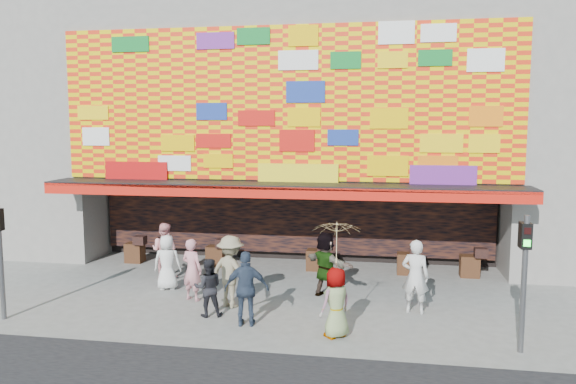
# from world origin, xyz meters

# --- Properties ---
(ground) EXTENTS (90.00, 90.00, 0.00)m
(ground) POSITION_xyz_m (0.00, 0.00, 0.00)
(ground) COLOR slate
(ground) RESTS_ON ground
(shop_building) EXTENTS (15.20, 9.40, 10.00)m
(shop_building) POSITION_xyz_m (0.00, 8.18, 5.23)
(shop_building) COLOR gray
(shop_building) RESTS_ON ground
(neighbor_left) EXTENTS (11.00, 8.00, 12.00)m
(neighbor_left) POSITION_xyz_m (-13.00, 8.00, 6.00)
(neighbor_left) COLOR gray
(neighbor_left) RESTS_ON ground
(signal_left) EXTENTS (0.22, 0.20, 3.00)m
(signal_left) POSITION_xyz_m (-6.20, -1.50, 1.86)
(signal_left) COLOR #59595B
(signal_left) RESTS_ON ground
(signal_right) EXTENTS (0.22, 0.20, 3.00)m
(signal_right) POSITION_xyz_m (6.20, -1.50, 1.86)
(signal_right) COLOR #59595B
(signal_right) RESTS_ON ground
(ped_a) EXTENTS (0.89, 0.67, 1.65)m
(ped_a) POSITION_xyz_m (-3.09, 1.66, 0.82)
(ped_a) COLOR silver
(ped_a) RESTS_ON ground
(ped_b) EXTENTS (0.74, 0.61, 1.75)m
(ped_b) POSITION_xyz_m (-2.01, 0.78, 0.87)
(ped_b) COLOR #C8818A
(ped_b) RESTS_ON ground
(ped_c) EXTENTS (0.86, 0.75, 1.50)m
(ped_c) POSITION_xyz_m (-1.16, -0.41, 0.75)
(ped_c) COLOR black
(ped_c) RESTS_ON ground
(ped_d) EXTENTS (1.44, 1.18, 1.95)m
(ped_d) POSITION_xyz_m (-0.79, 0.40, 0.97)
(ped_d) COLOR gray
(ped_d) RESTS_ON ground
(ped_e) EXTENTS (1.14, 0.60, 1.85)m
(ped_e) POSITION_xyz_m (-0.02, -0.92, 0.92)
(ped_e) COLOR #2D3A50
(ped_e) RESTS_ON ground
(ped_f) EXTENTS (1.69, 1.52, 1.87)m
(ped_f) POSITION_xyz_m (1.63, 1.71, 0.93)
(ped_f) COLOR gray
(ped_f) RESTS_ON ground
(ped_g) EXTENTS (0.94, 0.93, 1.64)m
(ped_g) POSITION_xyz_m (2.18, -1.30, 0.82)
(ped_g) COLOR gray
(ped_g) RESTS_ON ground
(ped_h) EXTENTS (0.78, 0.59, 1.94)m
(ped_h) POSITION_xyz_m (4.07, 0.75, 0.97)
(ped_h) COLOR silver
(ped_h) RESTS_ON ground
(ped_i) EXTENTS (0.95, 0.78, 1.78)m
(ped_i) POSITION_xyz_m (-3.66, 2.85, 0.89)
(ped_i) COLOR pink
(ped_i) RESTS_ON ground
(parasol) EXTENTS (1.20, 1.22, 1.96)m
(parasol) POSITION_xyz_m (2.18, -1.30, 2.20)
(parasol) COLOR #FADE9D
(parasol) RESTS_ON ground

